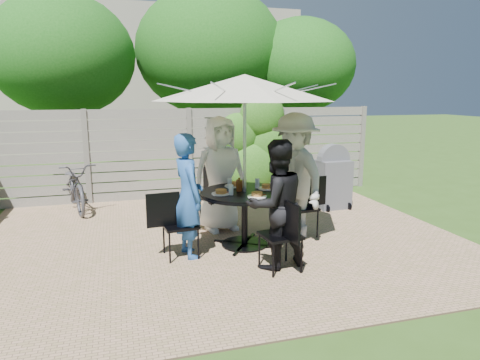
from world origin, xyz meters
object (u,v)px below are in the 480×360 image
object	(u,v)px
person_left	(188,196)
chair_right	(301,219)
person_front	(276,205)
plate_back	(233,185)
chair_back	(217,210)
syrup_jug	(239,185)
glass_back	(230,184)
person_back	(220,174)
glass_right	(257,183)
chair_front	(281,249)
coffee_cup	(244,183)
plate_right	(267,187)
bbq_grill	(333,179)
chair_left	(180,238)
patio_table	(245,208)
umbrella	(245,88)
glass_left	(231,190)
bicycle	(75,186)
plate_front	(257,195)
plate_left	(221,192)
person_right	(295,177)

from	to	relation	value
person_left	chair_right	distance (m)	1.88
person_front	plate_back	bearing A→B (deg)	-90.00
chair_back	person_front	xyz separation A→B (m)	(0.34, -1.76, 0.51)
chair_back	plate_back	world-z (taller)	chair_back
chair_right	syrup_jug	size ratio (longest dim) A/B	5.69
person_front	glass_back	xyz separation A→B (m)	(-0.31, 1.05, 0.07)
chair_back	glass_back	bearing A→B (deg)	-12.07
person_back	glass_right	xyz separation A→B (m)	(0.39, -0.66, -0.03)
chair_front	coffee_cup	bearing A→B (deg)	-0.89
person_front	plate_back	world-z (taller)	person_front
plate_right	bbq_grill	bearing A→B (deg)	38.38
chair_left	coffee_cup	distance (m)	1.24
patio_table	glass_right	xyz separation A→B (m)	(0.24, 0.15, 0.31)
umbrella	plate_back	world-z (taller)	umbrella
glass_left	chair_front	bearing A→B (deg)	-62.41
bicycle	bbq_grill	size ratio (longest dim) A/B	1.42
plate_front	glass_back	world-z (taller)	glass_back
syrup_jug	bbq_grill	distance (m)	2.69
chair_front	glass_back	bearing A→B (deg)	8.83
chair_right	plate_front	world-z (taller)	chair_right
umbrella	chair_right	world-z (taller)	umbrella
glass_left	bbq_grill	xyz separation A→B (m)	(2.40, 1.65, -0.32)
glass_right	plate_left	bearing A→B (deg)	-159.52
bicycle	chair_back	bearing A→B (deg)	-51.65
plate_left	plate_back	bearing A→B (deg)	55.87
glass_right	bbq_grill	xyz separation A→B (m)	(1.93, 1.35, -0.32)
person_left	plate_back	bearing A→B (deg)	-66.55
chair_back	chair_left	xyz separation A→B (m)	(-0.76, -1.13, -0.03)
person_right	plate_front	world-z (taller)	person_right
person_right	bicycle	world-z (taller)	person_right
plate_back	glass_left	world-z (taller)	glass_left
plate_left	bicycle	world-z (taller)	bicycle
glass_right	bicycle	xyz separation A→B (m)	(-2.71, 2.56, -0.42)
person_left	chair_front	size ratio (longest dim) A/B	1.80
coffee_cup	bicycle	world-z (taller)	coffee_cup
chair_left	plate_right	xyz separation A→B (m)	(1.30, 0.25, 0.56)
person_back	syrup_jug	distance (m)	0.78
glass_back	glass_left	world-z (taller)	same
plate_front	bicycle	xyz separation A→B (m)	(-2.55, 3.06, -0.37)
umbrella	plate_right	xyz separation A→B (m)	(0.35, 0.07, -1.39)
person_back	chair_right	size ratio (longest dim) A/B	1.99
chair_back	person_back	distance (m)	0.62
umbrella	glass_back	world-z (taller)	umbrella
patio_table	person_left	bearing A→B (deg)	-169.13
chair_front	glass_right	bearing A→B (deg)	-9.70
patio_table	glass_back	xyz separation A→B (m)	(-0.15, 0.24, 0.31)
chair_back	chair_front	world-z (taller)	chair_back
chair_back	plate_left	xyz separation A→B (m)	(-0.17, -1.02, 0.53)
chair_front	glass_left	xyz separation A→B (m)	(-0.42, 0.80, 0.60)
chair_back	glass_right	xyz separation A→B (m)	(0.42, -0.80, 0.57)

